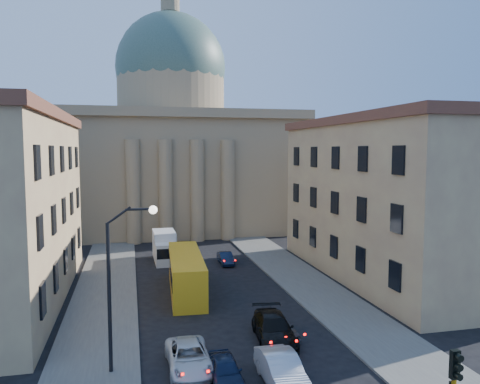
{
  "coord_description": "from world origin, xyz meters",
  "views": [
    {
      "loc": [
        -6.31,
        -16.45,
        11.71
      ],
      "look_at": [
        1.47,
        16.65,
        8.63
      ],
      "focal_mm": 35.0,
      "sensor_mm": 36.0,
      "label": 1
    }
  ],
  "objects_px": {
    "street_lamp": "(119,274)",
    "box_truck": "(165,248)",
    "car_right_near": "(282,371)",
    "car_left_near": "(225,370)",
    "city_bus": "(186,272)"
  },
  "relations": [
    {
      "from": "street_lamp",
      "to": "car_right_near",
      "type": "relative_size",
      "value": 1.84
    },
    {
      "from": "street_lamp",
      "to": "box_truck",
      "type": "bearing_deg",
      "value": 80.65
    },
    {
      "from": "street_lamp",
      "to": "box_truck",
      "type": "distance_m",
      "value": 25.1
    },
    {
      "from": "box_truck",
      "to": "street_lamp",
      "type": "bearing_deg",
      "value": -100.18
    },
    {
      "from": "car_right_near",
      "to": "city_bus",
      "type": "distance_m",
      "value": 16.83
    },
    {
      "from": "car_right_near",
      "to": "city_bus",
      "type": "xyz_separation_m",
      "value": [
        -2.81,
        16.57,
        0.89
      ]
    },
    {
      "from": "car_left_near",
      "to": "box_truck",
      "type": "distance_m",
      "value": 26.83
    },
    {
      "from": "street_lamp",
      "to": "car_left_near",
      "type": "xyz_separation_m",
      "value": [
        5.09,
        -2.32,
        -4.62
      ]
    },
    {
      "from": "city_bus",
      "to": "box_truck",
      "type": "relative_size",
      "value": 1.99
    },
    {
      "from": "car_right_near",
      "to": "box_truck",
      "type": "distance_m",
      "value": 28.01
    },
    {
      "from": "street_lamp",
      "to": "car_right_near",
      "type": "height_order",
      "value": "street_lamp"
    },
    {
      "from": "city_bus",
      "to": "box_truck",
      "type": "xyz_separation_m",
      "value": [
        -0.93,
        11.18,
        -0.22
      ]
    },
    {
      "from": "street_lamp",
      "to": "car_left_near",
      "type": "relative_size",
      "value": 2.28
    },
    {
      "from": "car_right_near",
      "to": "city_bus",
      "type": "relative_size",
      "value": 0.43
    },
    {
      "from": "street_lamp",
      "to": "box_truck",
      "type": "relative_size",
      "value": 1.56
    }
  ]
}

